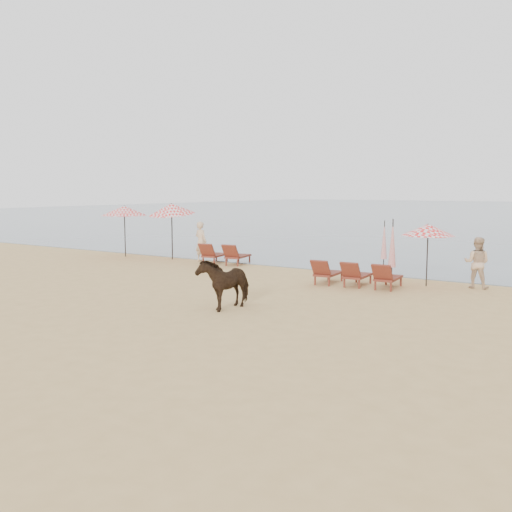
{
  "coord_description": "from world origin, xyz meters",
  "views": [
    {
      "loc": [
        10.37,
        -10.77,
        3.33
      ],
      "look_at": [
        0.0,
        5.0,
        1.1
      ],
      "focal_mm": 40.0,
      "sensor_mm": 36.0,
      "label": 1
    }
  ],
  "objects": [
    {
      "name": "ground",
      "position": [
        0.0,
        0.0,
        0.0
      ],
      "size": [
        120.0,
        120.0,
        0.0
      ],
      "primitive_type": "plane",
      "color": "tan",
      "rests_on": "ground"
    },
    {
      "name": "lounger_cluster_left",
      "position": [
        -4.56,
        9.37,
        0.45
      ],
      "size": [
        2.08,
        2.03,
        0.65
      ],
      "rotation": [
        0.0,
        0.0,
        0.18
      ],
      "color": "maroon",
      "rests_on": "ground"
    },
    {
      "name": "lounger_cluster_right",
      "position": [
        2.63,
        7.2,
        0.43
      ],
      "size": [
        2.9,
        1.84,
        0.61
      ],
      "rotation": [
        0.0,
        0.0,
        0.07
      ],
      "color": "maroon",
      "rests_on": "ground"
    },
    {
      "name": "umbrella_open_left_a",
      "position": [
        -10.39,
        9.05,
        2.26
      ],
      "size": [
        2.21,
        2.21,
        2.52
      ],
      "rotation": [
        0.0,
        0.0,
        -0.26
      ],
      "color": "black",
      "rests_on": "ground"
    },
    {
      "name": "umbrella_open_left_b",
      "position": [
        -7.69,
        9.47,
        2.39
      ],
      "size": [
        2.16,
        2.2,
        2.76
      ],
      "rotation": [
        0.0,
        0.0,
        -0.05
      ],
      "color": "black",
      "rests_on": "ground"
    },
    {
      "name": "umbrella_open_right",
      "position": [
        4.64,
        8.62,
        1.94
      ],
      "size": [
        1.77,
        1.77,
        2.15
      ],
      "rotation": [
        0.0,
        0.0,
        0.31
      ],
      "color": "black",
      "rests_on": "ground"
    },
    {
      "name": "umbrella_closed_left",
      "position": [
        2.09,
        11.28,
        1.27
      ],
      "size": [
        0.25,
        0.25,
        2.06
      ],
      "rotation": [
        0.0,
        0.0,
        -0.37
      ],
      "color": "black",
      "rests_on": "ground"
    },
    {
      "name": "umbrella_closed_right",
      "position": [
        3.36,
        8.71,
        1.4
      ],
      "size": [
        0.28,
        0.28,
        2.27
      ],
      "rotation": [
        0.0,
        0.0,
        0.29
      ],
      "color": "black",
      "rests_on": "ground"
    },
    {
      "name": "cow",
      "position": [
        0.98,
        1.91,
        0.72
      ],
      "size": [
        0.84,
        1.73,
        1.43
      ],
      "primitive_type": "imported",
      "rotation": [
        0.0,
        0.0,
        -0.04
      ],
      "color": "black",
      "rests_on": "ground"
    },
    {
      "name": "beachgoer_left",
      "position": [
        -6.04,
        9.58,
        0.92
      ],
      "size": [
        0.74,
        0.55,
        1.84
      ],
      "primitive_type": "imported",
      "rotation": [
        0.0,
        0.0,
        2.97
      ],
      "color": "tan",
      "rests_on": "ground"
    },
    {
      "name": "beachgoer_right_a",
      "position": [
        6.15,
        9.15,
        0.86
      ],
      "size": [
        0.86,
        0.69,
        1.72
      ],
      "primitive_type": "imported",
      "rotation": [
        0.0,
        0.0,
        3.18
      ],
      "color": "tan",
      "rests_on": "ground"
    }
  ]
}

